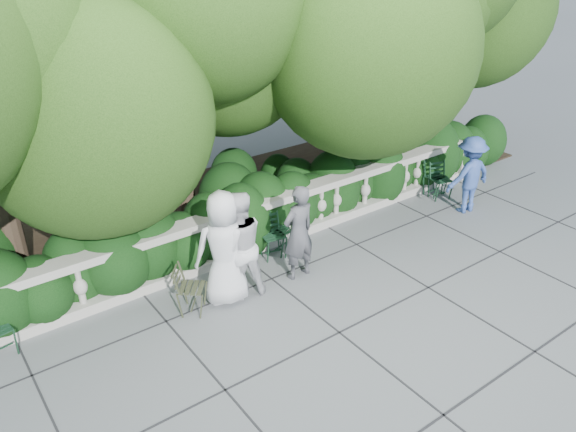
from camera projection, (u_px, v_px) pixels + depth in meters
ground at (323, 290)px, 9.47m from camera, size 90.00×90.00×0.00m
balustrade at (263, 224)px, 10.53m from camera, size 12.00×0.44×1.00m
shrub_hedge at (231, 223)px, 11.61m from camera, size 15.00×2.60×1.70m
tree_canopy at (247, 18)px, 10.28m from camera, size 15.04×6.52×6.78m
chair_a at (6, 360)px, 7.95m from camera, size 0.52×0.55×0.84m
chair_c at (277, 260)px, 10.32m from camera, size 0.52×0.56×0.84m
chair_d at (287, 254)px, 10.52m from camera, size 0.56×0.59×0.84m
chair_e at (438, 196)px, 12.74m from camera, size 0.47×0.50×0.84m
chair_f at (442, 201)px, 12.55m from camera, size 0.55×0.58×0.84m
chair_weathered at (203, 311)px, 8.96m from camera, size 0.65×0.64×0.84m
person_businessman at (224, 249)px, 8.81m from camera, size 1.08×0.86×1.93m
person_woman_grey at (298, 232)px, 9.49m from camera, size 0.65×0.45×1.72m
person_casual_man at (238, 245)px, 8.98m from camera, size 1.02×0.87×1.85m
person_older_blue at (469, 175)px, 11.74m from camera, size 1.15×0.76×1.66m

